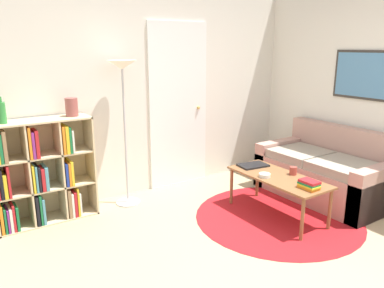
# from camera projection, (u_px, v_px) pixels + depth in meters

# --- Properties ---
(ground_plane) EXTENTS (14.00, 14.00, 0.00)m
(ground_plane) POSITION_uv_depth(u_px,v_px,m) (299.00, 279.00, 2.98)
(ground_plane) COLOR tan
(wall_back) EXTENTS (7.04, 0.11, 2.60)m
(wall_back) POSITION_uv_depth(u_px,v_px,m) (153.00, 89.00, 4.62)
(wall_back) COLOR silver
(wall_back) RESTS_ON ground_plane
(wall_right) EXTENTS (0.08, 5.41, 2.60)m
(wall_right) POSITION_uv_depth(u_px,v_px,m) (342.00, 87.00, 4.71)
(wall_right) COLOR silver
(wall_right) RESTS_ON ground_plane
(rug) EXTENTS (1.78, 1.78, 0.01)m
(rug) POSITION_uv_depth(u_px,v_px,m) (278.00, 217.00, 4.06)
(rug) COLOR #B2191E
(rug) RESTS_ON ground_plane
(bookshelf) EXTENTS (1.00, 0.34, 1.09)m
(bookshelf) POSITION_uv_depth(u_px,v_px,m) (39.00, 174.00, 3.85)
(bookshelf) COLOR beige
(bookshelf) RESTS_ON ground_plane
(floor_lamp) EXTENTS (0.32, 0.32, 1.66)m
(floor_lamp) POSITION_uv_depth(u_px,v_px,m) (123.00, 84.00, 4.09)
(floor_lamp) COLOR #B7B7BC
(floor_lamp) RESTS_ON ground_plane
(couch) EXTENTS (0.86, 1.53, 0.84)m
(couch) POSITION_uv_depth(u_px,v_px,m) (327.00, 173.00, 4.59)
(couch) COLOR tan
(couch) RESTS_ON ground_plane
(coffee_table) EXTENTS (0.49, 1.13, 0.46)m
(coffee_table) POSITION_uv_depth(u_px,v_px,m) (278.00, 180.00, 4.01)
(coffee_table) COLOR brown
(coffee_table) RESTS_ON ground_plane
(laptop) EXTENTS (0.35, 0.26, 0.02)m
(laptop) POSITION_uv_depth(u_px,v_px,m) (253.00, 165.00, 4.32)
(laptop) COLOR black
(laptop) RESTS_ON coffee_table
(bowl) EXTENTS (0.12, 0.12, 0.04)m
(bowl) POSITION_uv_depth(u_px,v_px,m) (265.00, 175.00, 3.96)
(bowl) COLOR silver
(bowl) RESTS_ON coffee_table
(book_stack_on_table) EXTENTS (0.14, 0.19, 0.09)m
(book_stack_on_table) POSITION_uv_depth(u_px,v_px,m) (309.00, 185.00, 3.63)
(book_stack_on_table) COLOR orange
(book_stack_on_table) RESTS_ON coffee_table
(cup) EXTENTS (0.08, 0.08, 0.09)m
(cup) POSITION_uv_depth(u_px,v_px,m) (293.00, 171.00, 4.03)
(cup) COLOR #A33D33
(cup) RESTS_ON coffee_table
(bottle_middle) EXTENTS (0.08, 0.08, 0.25)m
(bottle_middle) POSITION_uv_depth(u_px,v_px,m) (2.00, 113.00, 3.52)
(bottle_middle) COLOR #2D8438
(bottle_middle) RESTS_ON bookshelf
(vase_on_shelf) EXTENTS (0.13, 0.13, 0.19)m
(vase_on_shelf) POSITION_uv_depth(u_px,v_px,m) (72.00, 107.00, 3.89)
(vase_on_shelf) COLOR #934C47
(vase_on_shelf) RESTS_ON bookshelf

